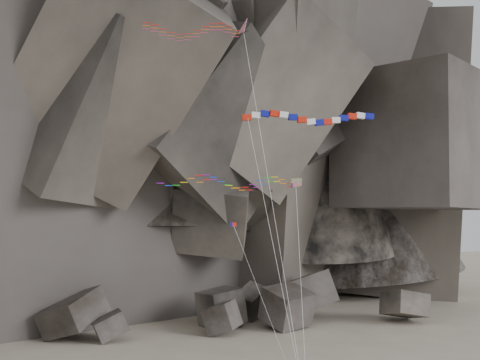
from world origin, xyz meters
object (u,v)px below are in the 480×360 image
object	(u,v)px
parafoil_kite	(224,182)
pennant_kite	(248,264)
delta_kite	(189,30)
banner_kite	(309,119)

from	to	relation	value
parafoil_kite	pennant_kite	world-z (taller)	parafoil_kite
delta_kite	pennant_kite	xyz separation A→B (m)	(3.94, -3.33, -18.78)
parafoil_kite	pennant_kite	xyz separation A→B (m)	(1.26, -2.43, -6.42)
delta_kite	banner_kite	world-z (taller)	delta_kite
delta_kite	pennant_kite	distance (m)	19.48
delta_kite	pennant_kite	bearing A→B (deg)	-43.16
parafoil_kite	delta_kite	bearing A→B (deg)	143.32
pennant_kite	delta_kite	bearing A→B (deg)	147.65
delta_kite	banner_kite	bearing A→B (deg)	-14.05
banner_kite	parafoil_kite	world-z (taller)	banner_kite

